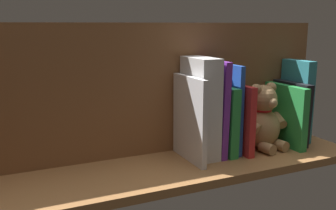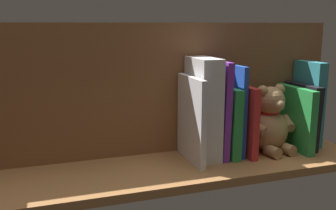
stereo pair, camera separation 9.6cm
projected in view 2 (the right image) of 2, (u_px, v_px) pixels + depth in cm
name	position (u px, v px, depth cm)	size (l,w,h in cm)	color
ground_plane	(168.00, 169.00, 99.87)	(109.71, 26.83, 2.20)	#9E6B3D
shelf_back_panel	(155.00, 90.00, 106.21)	(109.71, 1.50, 36.51)	brown
book_0	(308.00, 103.00, 115.36)	(3.15, 11.70, 25.29)	teal
book_1	(301.00, 116.00, 113.51)	(2.89, 14.74, 18.89)	black
book_2	(294.00, 118.00, 111.52)	(2.35, 17.06, 18.36)	green
teddy_bear	(270.00, 122.00, 109.25)	(15.61, 13.44, 19.41)	tan
book_3	(242.00, 120.00, 107.14)	(1.97, 15.01, 19.56)	red
book_4	(234.00, 110.00, 106.95)	(1.42, 12.68, 25.17)	blue
book_5	(226.00, 121.00, 106.20)	(2.59, 13.93, 19.27)	green
book_6	(218.00, 109.00, 104.79)	(1.85, 13.52, 26.50)	purple
dictionary_thick_white	(203.00, 109.00, 103.27)	(5.89, 13.43, 27.45)	silver
book_7	(191.00, 119.00, 100.95)	(1.45, 16.85, 22.77)	silver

